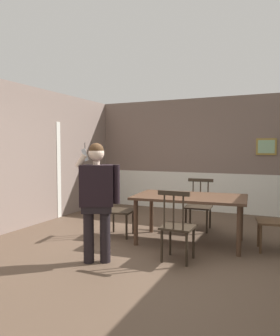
{
  "coord_description": "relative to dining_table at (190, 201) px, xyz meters",
  "views": [
    {
      "loc": [
        1.74,
        -4.37,
        1.53
      ],
      "look_at": [
        -0.07,
        -0.39,
        1.26
      ],
      "focal_mm": 33.99,
      "sensor_mm": 36.0,
      "label": 1
    }
  ],
  "objects": [
    {
      "name": "ground_plane",
      "position": [
        -0.38,
        -0.57,
        -0.68
      ],
      "size": [
        7.26,
        7.26,
        0.0
      ],
      "primitive_type": "plane",
      "color": "brown"
    },
    {
      "name": "room_back_partition",
      "position": [
        -0.37,
        2.73,
        0.63
      ],
      "size": [
        5.66,
        0.17,
        2.73
      ],
      "color": "#756056",
      "rests_on": "ground_plane"
    },
    {
      "name": "room_left_partition",
      "position": [
        -3.21,
        -0.56,
        0.68
      ],
      "size": [
        0.13,
        6.6,
        2.73
      ],
      "color": "gray",
      "rests_on": "ground_plane"
    },
    {
      "name": "dining_table",
      "position": [
        0.0,
        0.0,
        0.0
      ],
      "size": [
        1.83,
        1.17,
        0.77
      ],
      "rotation": [
        0.0,
        0.0,
        0.09
      ],
      "color": "#4C3323",
      "rests_on": "ground_plane"
    },
    {
      "name": "chair_near_window",
      "position": [
        1.26,
        0.11,
        -0.22
      ],
      "size": [
        0.48,
        0.48,
        0.94
      ],
      "rotation": [
        0.0,
        0.0,
        1.73
      ],
      "color": "#513823",
      "rests_on": "ground_plane"
    },
    {
      "name": "chair_by_doorway",
      "position": [
        0.07,
        -0.89,
        -0.2
      ],
      "size": [
        0.43,
        0.43,
        0.98
      ],
      "rotation": [
        0.0,
        0.0,
        -0.0
      ],
      "color": "#2D2319",
      "rests_on": "ground_plane"
    },
    {
      "name": "chair_at_table_head",
      "position": [
        -0.08,
        0.9,
        -0.22
      ],
      "size": [
        0.51,
        0.51,
        0.94
      ],
      "rotation": [
        0.0,
        0.0,
        3.21
      ],
      "color": "#2D2319",
      "rests_on": "ground_plane"
    },
    {
      "name": "chair_opposite_corner",
      "position": [
        -1.26,
        -0.11,
        -0.21
      ],
      "size": [
        0.53,
        0.53,
        1.0
      ],
      "rotation": [
        0.0,
        0.0,
        4.86
      ],
      "color": "#2D2319",
      "rests_on": "ground_plane"
    },
    {
      "name": "person_figure",
      "position": [
        -0.88,
        -1.37,
        0.23
      ],
      "size": [
        0.53,
        0.42,
        1.6
      ],
      "rotation": [
        0.0,
        0.0,
        3.64
      ],
      "color": "black",
      "rests_on": "ground_plane"
    }
  ]
}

